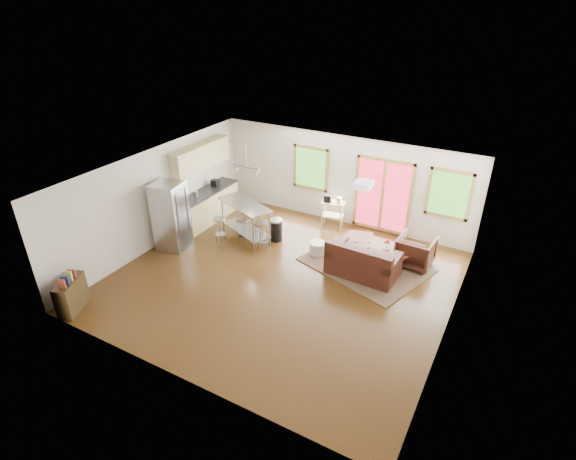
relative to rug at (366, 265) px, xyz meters
The scene contains 29 objects.
floor 2.17m from the rug, 133.76° to the right, with size 7.50×7.00×0.02m, color #321E0B.
ceiling 3.39m from the rug, 133.76° to the right, with size 7.50×7.00×0.02m, color silver.
back_wall 2.77m from the rug, 127.80° to the left, with size 7.50×0.02×2.60m, color beige.
left_wall 5.64m from the rug, 163.39° to the right, with size 0.02×7.00×2.60m, color beige.
right_wall 3.03m from the rug, 34.85° to the right, with size 0.02×7.00×2.60m, color beige.
front_wall 5.45m from the rug, 106.49° to the right, with size 7.50×0.02×2.60m, color beige.
window_left 3.47m from the rug, 142.97° to the left, with size 1.10×0.05×1.30m.
french_doors 2.20m from the rug, 99.14° to the left, with size 1.60×0.05×2.10m.
window_right 2.78m from the rug, 53.54° to the left, with size 1.10×0.05×1.30m.
rug is the anchor object (origin of this frame).
loveseat 0.57m from the rug, 82.43° to the right, with size 1.67×1.00×0.87m.
coffee_table 0.61m from the rug, 68.89° to the left, with size 1.07×0.69×0.41m.
armchair 1.27m from the rug, 30.61° to the left, with size 0.83×0.78×0.86m, color black.
ottoman 0.76m from the rug, 124.16° to the left, with size 0.62×0.62×0.42m, color black.
pouf 1.29m from the rug, behind, with size 0.40×0.40×0.35m, color beige.
vase 0.68m from the rug, 30.88° to the left, with size 0.20×0.21×0.31m.
book 0.94m from the rug, 16.32° to the left, with size 0.21×0.03×0.28m, color brown.
cabinets 5.08m from the rug, behind, with size 0.64×2.24×2.30m.
refrigerator 5.11m from the rug, 161.43° to the right, with size 0.84×0.82×1.82m.
island 3.45m from the rug, behind, with size 1.79×1.24×1.05m.
cup 2.98m from the rug, behind, with size 0.12×0.10×0.12m, color silver.
bar_stool_a 4.00m from the rug, 169.35° to the right, with size 0.32×0.32×0.68m.
bar_stool_b 3.40m from the rug, behind, with size 0.42×0.42×0.71m.
bar_stool_c 2.82m from the rug, 168.69° to the right, with size 0.49×0.49×0.78m.
trash_can 2.61m from the rug, behind, with size 0.40×0.40×0.63m.
kitchen_cart 2.29m from the rug, 136.89° to the left, with size 0.71×0.53×0.97m.
bookshelf 6.75m from the rug, 136.08° to the right, with size 0.62×0.87×0.96m.
ceiling_flush 2.70m from the rug, 84.35° to the right, with size 0.35×0.35×0.12m, color white.
pendant_light 3.89m from the rug, behind, with size 0.80×0.18×0.79m.
Camera 1 is at (4.39, -7.62, 6.03)m, focal length 28.00 mm.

